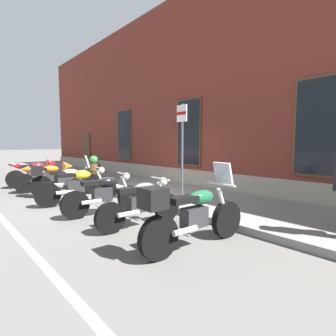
# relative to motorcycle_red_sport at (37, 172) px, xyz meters

# --- Properties ---
(ground_plane) EXTENTS (140.00, 140.00, 0.00)m
(ground_plane) POSITION_rel_motorcycle_red_sport_xyz_m (4.10, 1.27, -0.57)
(ground_plane) COLOR #565451
(sidewalk) EXTENTS (33.15, 3.04, 0.15)m
(sidewalk) POSITION_rel_motorcycle_red_sport_xyz_m (4.10, 2.79, -0.50)
(sidewalk) COLOR slate
(sidewalk) RESTS_ON ground_plane
(lane_stripe) EXTENTS (33.15, 0.12, 0.01)m
(lane_stripe) POSITION_rel_motorcycle_red_sport_xyz_m (4.10, -1.93, -0.57)
(lane_stripe) COLOR silver
(lane_stripe) RESTS_ON ground_plane
(brick_pub_facade) EXTENTS (27.15, 5.67, 7.35)m
(brick_pub_facade) POSITION_rel_motorcycle_red_sport_xyz_m (4.10, 7.09, 3.09)
(brick_pub_facade) COLOR maroon
(brick_pub_facade) RESTS_ON ground_plane
(motorcycle_red_sport) EXTENTS (0.62, 2.03, 1.06)m
(motorcycle_red_sport) POSITION_rel_motorcycle_red_sport_xyz_m (0.00, 0.00, 0.00)
(motorcycle_red_sport) COLOR black
(motorcycle_red_sport) RESTS_ON ground_plane
(motorcycle_orange_sport) EXTENTS (0.62, 2.16, 1.03)m
(motorcycle_orange_sport) POSITION_rel_motorcycle_red_sport_xyz_m (1.38, 0.07, -0.01)
(motorcycle_orange_sport) COLOR black
(motorcycle_orange_sport) RESTS_ON ground_plane
(motorcycle_silver_touring) EXTENTS (0.94, 2.13, 1.29)m
(motorcycle_silver_touring) POSITION_rel_motorcycle_red_sport_xyz_m (2.59, 0.09, -0.03)
(motorcycle_silver_touring) COLOR black
(motorcycle_silver_touring) RESTS_ON ground_plane
(motorcycle_yellow_naked) EXTENTS (0.73, 2.18, 1.01)m
(motorcycle_yellow_naked) POSITION_rel_motorcycle_red_sport_xyz_m (4.06, -0.03, -0.08)
(motorcycle_yellow_naked) COLOR black
(motorcycle_yellow_naked) RESTS_ON ground_plane
(motorcycle_black_naked) EXTENTS (0.62, 2.01, 0.96)m
(motorcycle_black_naked) POSITION_rel_motorcycle_red_sport_xyz_m (5.50, 0.01, -0.09)
(motorcycle_black_naked) COLOR black
(motorcycle_black_naked) RESTS_ON ground_plane
(motorcycle_grey_naked) EXTENTS (0.62, 1.95, 0.96)m
(motorcycle_grey_naked) POSITION_rel_motorcycle_red_sport_xyz_m (6.84, 0.12, -0.09)
(motorcycle_grey_naked) COLOR black
(motorcycle_grey_naked) RESTS_ON ground_plane
(motorcycle_green_touring) EXTENTS (0.62, 2.18, 1.37)m
(motorcycle_green_touring) POSITION_rel_motorcycle_red_sport_xyz_m (8.32, 0.04, -0.01)
(motorcycle_green_touring) COLOR black
(motorcycle_green_touring) RESTS_ON ground_plane
(parking_sign) EXTENTS (0.36, 0.07, 2.58)m
(parking_sign) POSITION_rel_motorcycle_red_sport_xyz_m (6.06, 2.02, 1.24)
(parking_sign) COLOR #4C4C51
(parking_sign) RESTS_ON sidewalk
(barrel_planter) EXTENTS (0.60, 0.60, 0.99)m
(barrel_planter) POSITION_rel_motorcycle_red_sport_xyz_m (0.24, 2.27, 0.01)
(barrel_planter) COLOR brown
(barrel_planter) RESTS_ON sidewalk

